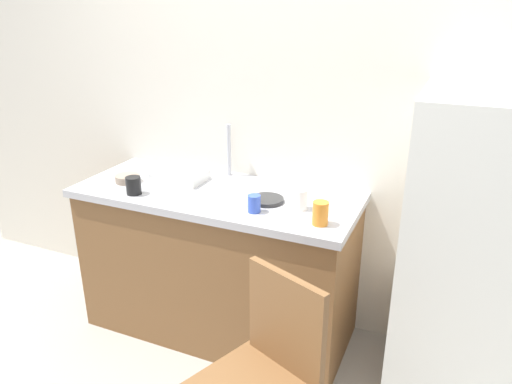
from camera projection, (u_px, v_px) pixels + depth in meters
back_wall at (285, 107)px, 2.62m from camera, size 4.80×0.10×2.52m
cabinet_base at (219, 265)px, 2.73m from camera, size 1.47×0.60×0.82m
countertop at (217, 194)px, 2.57m from camera, size 1.51×0.64×0.04m
faucet at (229, 150)px, 2.74m from camera, size 0.02×0.02×0.30m
refrigerator at (477, 260)px, 2.14m from camera, size 0.63×0.59×1.46m
chair at (262, 379)px, 1.78m from camera, size 0.52×0.52×0.89m
dish_tray at (180, 176)px, 2.70m from camera, size 0.28×0.20×0.05m
terracotta_bowl at (128, 178)px, 2.68m from camera, size 0.14×0.14×0.04m
hotplate at (267, 200)px, 2.42m from camera, size 0.17×0.17×0.02m
cup_orange at (320, 213)px, 2.16m from camera, size 0.07×0.07×0.11m
cup_blue at (254, 204)px, 2.29m from camera, size 0.06×0.06×0.08m
cup_white at (301, 199)px, 2.32m from camera, size 0.07×0.07×0.10m
cup_black at (134, 185)px, 2.50m from camera, size 0.08×0.08×0.09m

